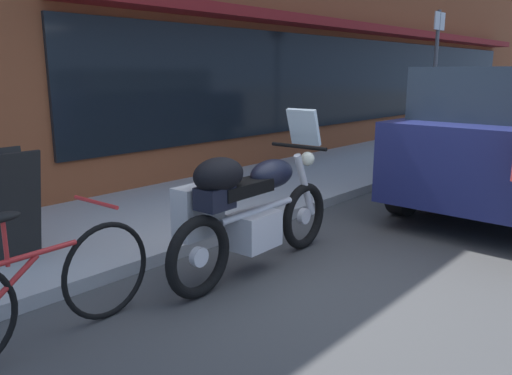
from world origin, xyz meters
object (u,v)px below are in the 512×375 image
at_px(parked_bicycle, 39,290).
at_px(sandwich_board_sign, 4,206).
at_px(touring_motorcycle, 246,207).
at_px(parking_sign_pole, 435,73).

relative_size(parked_bicycle, sandwich_board_sign, 1.78).
height_order(touring_motorcycle, parking_sign_pole, parking_sign_pole).
distance_m(parked_bicycle, parking_sign_pole, 8.50).
bearing_deg(sandwich_board_sign, parked_bicycle, -105.62).
distance_m(touring_motorcycle, parked_bicycle, 1.81).
relative_size(touring_motorcycle, sandwich_board_sign, 2.22).
height_order(touring_motorcycle, sandwich_board_sign, touring_motorcycle).
bearing_deg(parking_sign_pole, parked_bicycle, -173.43).
bearing_deg(touring_motorcycle, parking_sign_pole, 9.70).
xyz_separation_m(touring_motorcycle, parked_bicycle, (-1.79, 0.16, -0.23)).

